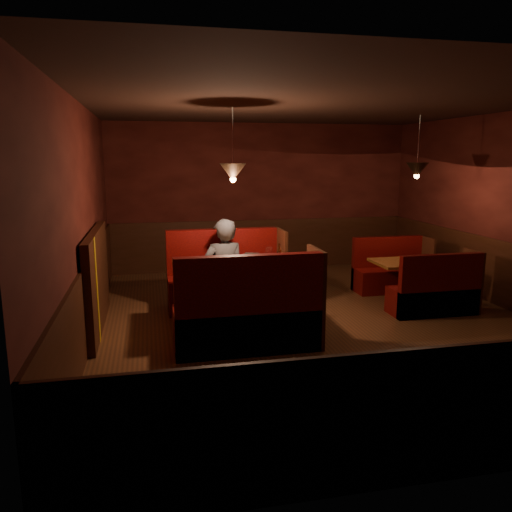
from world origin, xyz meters
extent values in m
cube|color=#422718|center=(0.00, 0.00, -0.01)|extent=(6.00, 7.00, 0.01)
cube|color=black|center=(0.00, 0.00, 2.90)|extent=(6.00, 7.00, 0.01)
cube|color=black|center=(0.00, 3.50, 1.45)|extent=(6.00, 0.01, 2.90)
cube|color=black|center=(0.00, -3.50, 1.45)|extent=(6.00, 0.01, 2.90)
cube|color=black|center=(-3.00, 0.00, 1.45)|extent=(0.01, 7.00, 2.90)
cube|color=#391A11|center=(0.00, 3.48, 0.50)|extent=(6.00, 0.04, 1.00)
cube|color=#391A11|center=(0.00, -3.48, 0.50)|extent=(6.00, 0.04, 1.00)
cube|color=#391A11|center=(-2.98, 0.00, 0.50)|extent=(0.04, 7.00, 1.00)
cube|color=#391A11|center=(2.98, 0.00, 0.50)|extent=(0.04, 7.00, 1.00)
cube|color=#391A11|center=(-2.92, 0.40, 0.65)|extent=(0.10, 2.20, 1.30)
cube|color=gold|center=(-2.87, -0.15, 0.65)|extent=(0.01, 0.12, 1.30)
cylinder|color=#333333|center=(-1.15, 0.06, 2.45)|extent=(0.01, 0.01, 0.80)
cone|color=black|center=(-1.15, 0.06, 2.05)|extent=(0.34, 0.34, 0.22)
sphere|color=#FFBF72|center=(-1.15, 0.06, 1.96)|extent=(0.08, 0.08, 0.08)
cylinder|color=#333333|center=(1.75, 0.64, 2.45)|extent=(0.01, 0.01, 0.80)
cone|color=black|center=(1.75, 0.64, 2.05)|extent=(0.34, 0.34, 0.22)
sphere|color=#FFBF72|center=(1.75, 0.64, 1.96)|extent=(0.08, 0.08, 0.08)
cube|color=brown|center=(-1.15, 0.06, 0.81)|extent=(1.57, 0.95, 0.06)
cylinder|color=#391A11|center=(-1.15, 0.06, 0.39)|extent=(0.16, 0.16, 0.78)
cylinder|color=#391A11|center=(-1.15, 0.06, 0.02)|extent=(0.63, 0.63, 0.04)
cylinder|color=silver|center=(-1.14, -0.05, 0.85)|extent=(0.31, 0.31, 0.02)
cube|color=black|center=(-1.08, -0.08, 0.88)|extent=(0.10, 0.09, 0.04)
ellipsoid|color=silver|center=(-1.14, -0.11, 0.89)|extent=(0.08, 0.08, 0.06)
cube|color=tan|center=(-1.02, -0.16, 0.88)|extent=(0.10, 0.09, 0.04)
cylinder|color=silver|center=(-1.06, -0.19, 0.86)|extent=(0.04, 0.14, 0.01)
cylinder|color=silver|center=(-1.25, 0.25, 0.85)|extent=(0.29, 0.29, 0.02)
ellipsoid|color=beige|center=(-1.25, 0.28, 0.89)|extent=(0.11, 0.11, 0.06)
cube|color=silver|center=(-1.26, 0.25, 0.86)|extent=(0.22, 0.04, 0.00)
cylinder|color=white|center=(-0.85, 0.08, 0.89)|extent=(0.06, 0.06, 0.09)
cylinder|color=white|center=(-0.61, 0.34, 0.92)|extent=(0.09, 0.09, 0.17)
cylinder|color=white|center=(-0.61, -0.15, 0.92)|extent=(0.09, 0.09, 0.17)
cylinder|color=#47230F|center=(-0.52, 0.11, 0.93)|extent=(0.07, 0.07, 0.18)
cylinder|color=#47230F|center=(-0.52, 0.11, 1.06)|extent=(0.03, 0.03, 0.08)
ellipsoid|color=white|center=(-0.71, -0.07, 0.86)|extent=(0.12, 0.11, 0.05)
cube|color=black|center=(-1.15, 0.87, 0.25)|extent=(1.68, 0.62, 0.50)
cube|color=black|center=(-1.15, 1.11, 0.59)|extent=(1.68, 0.13, 1.18)
cube|color=#391A11|center=(-0.29, 0.87, 0.59)|extent=(0.04, 0.62, 1.18)
cube|color=black|center=(-1.15, -0.75, 0.25)|extent=(1.68, 0.62, 0.50)
cube|color=black|center=(-1.15, -0.99, 0.59)|extent=(1.68, 0.13, 1.18)
cube|color=#391A11|center=(-0.29, -0.75, 0.59)|extent=(0.04, 0.62, 1.18)
cube|color=brown|center=(1.75, 0.64, 0.63)|extent=(1.16, 0.74, 0.04)
cylinder|color=#391A11|center=(1.75, 0.64, 0.30)|extent=(0.12, 0.12, 0.61)
cylinder|color=#391A11|center=(1.75, 0.64, 0.02)|extent=(0.49, 0.49, 0.03)
cube|color=black|center=(1.75, 1.27, 0.20)|extent=(1.24, 0.48, 0.39)
cube|color=black|center=(1.75, 1.46, 0.46)|extent=(1.24, 0.10, 0.91)
cube|color=#391A11|center=(2.39, 1.27, 0.46)|extent=(0.03, 0.48, 0.91)
cube|color=black|center=(1.75, 0.01, 0.20)|extent=(1.24, 0.48, 0.39)
cube|color=black|center=(1.75, -0.18, 0.46)|extent=(1.24, 0.10, 0.91)
cube|color=#391A11|center=(2.39, 0.01, 0.46)|extent=(0.03, 0.48, 0.91)
imported|color=#303136|center=(-1.18, 0.74, 0.86)|extent=(0.67, 0.48, 1.73)
imported|color=black|center=(-1.01, -0.62, 0.74)|extent=(0.73, 0.57, 1.48)
camera|label=1|loc=(-2.22, -6.28, 2.23)|focal=35.00mm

